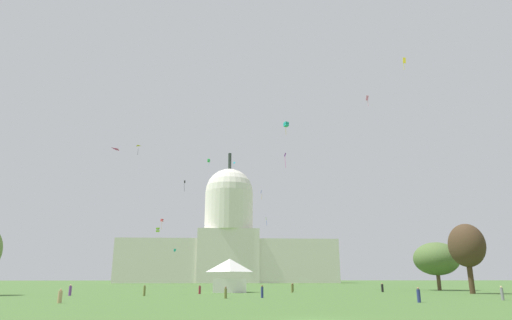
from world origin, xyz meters
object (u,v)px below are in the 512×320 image
kite_blue_high (261,193)px  person_black_mid_left (382,288)px  tree_east_near (436,259)px  kite_violet_mid (285,157)px  tree_east_mid (467,246)px  kite_turquoise_high (286,124)px  kite_yellow_high (404,61)px  kite_cyan_high (234,163)px  kite_turquoise_low (175,250)px  kite_black_mid (185,184)px  person_navy_back_left (419,295)px  person_maroon_lawn_far_right (200,290)px  kite_white_mid (266,220)px  event_tent (229,275)px  person_olive_back_center (293,288)px  person_navy_near_tent (262,292)px  person_olive_front_left (292,288)px  kite_red_mid (162,220)px  kite_pink_high (367,99)px  person_grey_front_center (502,294)px  person_purple_front_right (70,291)px  kite_green_high (209,161)px  person_olive_lawn_far_left (144,291)px  kite_gold_high (138,146)px  capitol_building (228,242)px  person_olive_aisle_center (226,293)px  kite_magenta_mid (118,150)px  person_tan_mid_center (60,297)px

kite_blue_high → person_black_mid_left: bearing=-114.8°
tree_east_near → kite_violet_mid: size_ratio=3.07×
tree_east_mid → kite_turquoise_high: bearing=136.4°
kite_yellow_high → kite_cyan_high: size_ratio=1.05×
kite_turquoise_low → kite_black_mid: 23.86m
person_navy_back_left → person_maroon_lawn_far_right: bearing=-118.9°
kite_blue_high → kite_white_mid: kite_blue_high is taller
event_tent → person_black_mid_left: 29.24m
kite_black_mid → person_olive_back_center: bearing=-153.8°
person_navy_near_tent → kite_turquoise_low: size_ratio=2.06×
person_black_mid_left → kite_turquoise_low: 61.32m
person_black_mid_left → kite_turquoise_low: size_ratio=2.06×
kite_turquoise_high → person_navy_back_left: bearing=-112.9°
person_olive_front_left → kite_turquoise_low: kite_turquoise_low is taller
person_navy_near_tent → kite_cyan_high: (-2.08, 128.36, 52.47)m
tree_east_mid → kite_red_mid: bearing=123.4°
kite_yellow_high → kite_pink_high: size_ratio=0.88×
person_grey_front_center → kite_cyan_high: bearing=102.9°
person_purple_front_right → kite_white_mid: (35.72, 61.33, 19.14)m
person_olive_back_center → person_olive_front_left: size_ratio=0.97×
tree_east_near → kite_green_high: kite_green_high is taller
person_navy_back_left → kite_green_high: 142.51m
kite_blue_high → person_olive_front_left: bearing=-125.5°
event_tent → kite_cyan_high: size_ratio=2.67×
person_olive_lawn_far_left → person_olive_back_center: bearing=133.2°
kite_gold_high → kite_turquoise_high: 57.51m
person_olive_front_left → person_grey_front_center: bearing=45.6°
capitol_building → person_grey_front_center: 179.16m
kite_black_mid → kite_pink_high: 62.60m
tree_east_mid → person_maroon_lawn_far_right: 46.92m
person_navy_near_tent → kite_violet_mid: size_ratio=0.41×
capitol_building → kite_pink_high: (34.24, -128.51, 25.91)m
person_grey_front_center → kite_turquoise_low: (-48.02, 72.27, 9.35)m
kite_red_mid → person_maroon_lawn_far_right: bearing=-131.5°
person_olive_aisle_center → kite_turquoise_high: size_ratio=0.47×
kite_red_mid → kite_gold_high: kite_gold_high is taller
person_olive_back_center → person_olive_front_left: 6.37m
kite_blue_high → kite_pink_high: size_ratio=1.30×
person_purple_front_right → person_navy_near_tent: size_ratio=0.99×
capitol_building → person_navy_near_tent: 167.90m
kite_blue_high → kite_turquoise_low: bearing=-153.3°
person_black_mid_left → person_olive_lawn_far_left: (-41.97, -15.10, -0.02)m
kite_turquoise_low → kite_magenta_mid: 54.87m
person_maroon_lawn_far_right → person_olive_back_center: (17.65, 11.93, 0.09)m
tree_east_near → person_navy_back_left: bearing=-118.8°
person_olive_front_left → kite_turquoise_low: size_ratio=1.99×
person_black_mid_left → kite_turquoise_low: bearing=49.7°
person_olive_lawn_far_left → kite_violet_mid: size_ratio=0.39×
person_olive_lawn_far_left → kite_cyan_high: kite_cyan_high is taller
person_tan_mid_center → kite_magenta_mid: bearing=-60.1°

